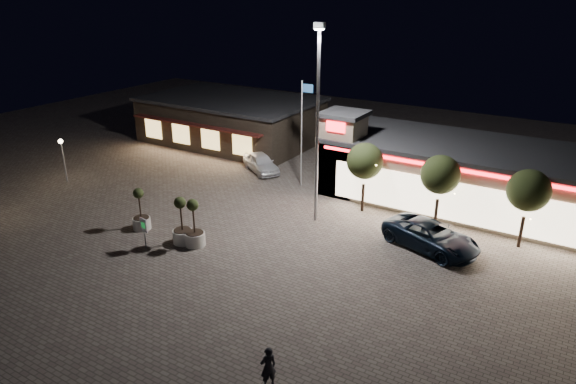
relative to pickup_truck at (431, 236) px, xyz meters
The scene contains 16 objects.
ground 12.56m from the pickup_truck, 139.93° to the right, with size 90.00×90.00×0.00m, color #6A5F56.
retail_building 7.87m from the pickup_truck, 90.65° to the left, with size 20.40×8.40×6.10m.
restaurant_building 26.46m from the pickup_truck, 153.23° to the left, with size 16.40×11.00×4.30m.
floodlight_pole 9.82m from the pickup_truck, behind, with size 0.60×0.40×12.38m.
flagpole 13.12m from the pickup_truck, 156.79° to the left, with size 0.95×0.10×8.00m.
lamp_post_west 27.94m from the pickup_truck, behind, with size 0.36×0.36×3.48m.
string_tree_a 6.89m from the pickup_truck, 152.35° to the left, with size 2.42×2.42×4.79m.
string_tree_b 4.07m from the pickup_truck, 101.45° to the left, with size 2.42×2.42×4.79m.
string_tree_c 5.97m from the pickup_truck, 33.63° to the left, with size 2.42×2.42×4.79m.
pickup_truck is the anchor object (origin of this frame).
white_sedan 17.07m from the pickup_truck, 159.67° to the left, with size 1.80×4.46×1.52m, color white.
pedestrian 14.35m from the pickup_truck, 97.55° to the right, with size 0.64×0.42×1.77m, color black.
planter_left 17.73m from the pickup_truck, 156.90° to the right, with size 1.12×1.12×2.75m.
planter_mid 13.80m from the pickup_truck, 150.08° to the right, with size 1.20×1.20×2.94m.
planter_right 14.60m from the pickup_truck, 151.32° to the right, with size 1.20×1.20×2.94m.
valet_sign 16.62m from the pickup_truck, 148.23° to the right, with size 0.64×0.17×1.94m.
Camera 1 is at (16.48, -18.99, 14.27)m, focal length 32.00 mm.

